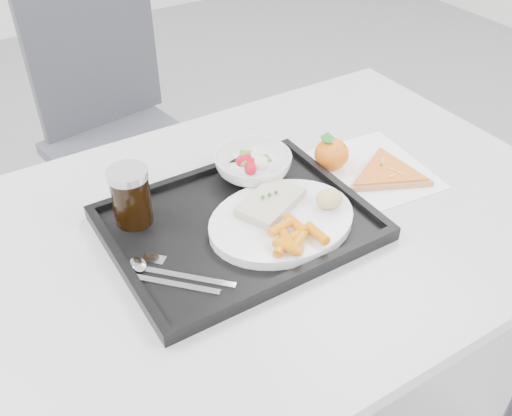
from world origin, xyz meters
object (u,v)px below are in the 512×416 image
at_px(table, 262,246).
at_px(tray, 239,225).
at_px(cola_glass, 131,195).
at_px(salad_bowl, 253,165).
at_px(tangerine, 332,154).
at_px(pizza_slice, 388,173).
at_px(dinner_plate, 282,221).
at_px(chair, 115,117).

height_order(table, tray, tray).
bearing_deg(cola_glass, table, -26.42).
bearing_deg(table, salad_bowl, 66.81).
bearing_deg(tangerine, tray, -165.58).
bearing_deg(tangerine, salad_bowl, 164.41).
bearing_deg(pizza_slice, dinner_plate, -174.45).
bearing_deg(table, chair, 88.89).
relative_size(chair, tray, 2.07).
xyz_separation_m(table, pizza_slice, (0.29, -0.02, 0.08)).
bearing_deg(cola_glass, tangerine, -4.96).
height_order(chair, tangerine, chair).
distance_m(salad_bowl, tangerine, 0.17).
relative_size(cola_glass, pizza_slice, 0.51).
bearing_deg(tray, salad_bowl, 48.47).
bearing_deg(dinner_plate, chair, 89.57).
distance_m(chair, cola_glass, 0.86).
xyz_separation_m(dinner_plate, tangerine, (0.20, 0.11, 0.01)).
bearing_deg(salad_bowl, pizza_slice, -29.01).
distance_m(dinner_plate, tangerine, 0.23).
height_order(chair, cola_glass, chair).
height_order(chair, tray, chair).
distance_m(table, dinner_plate, 0.10).
relative_size(table, tray, 2.67).
xyz_separation_m(salad_bowl, pizza_slice, (0.24, -0.13, -0.03)).
distance_m(table, cola_glass, 0.27).
bearing_deg(tangerine, cola_glass, 175.04).
bearing_deg(salad_bowl, chair, 92.25).
xyz_separation_m(table, tangerine, (0.21, 0.07, 0.10)).
distance_m(chair, tray, 0.92).
xyz_separation_m(salad_bowl, tangerine, (0.16, -0.04, -0.00)).
bearing_deg(chair, tangerine, -76.90).
distance_m(chair, salad_bowl, 0.82).
xyz_separation_m(dinner_plate, cola_glass, (-0.22, 0.15, 0.05)).
relative_size(tangerine, pizza_slice, 0.40).
height_order(cola_glass, pizza_slice, cola_glass).
relative_size(chair, salad_bowl, 6.11).
xyz_separation_m(table, cola_glass, (-0.21, 0.10, 0.14)).
bearing_deg(dinner_plate, pizza_slice, 5.55).
height_order(salad_bowl, tangerine, tangerine).
height_order(cola_glass, tangerine, cola_glass).
xyz_separation_m(table, dinner_plate, (0.01, -0.05, 0.09)).
distance_m(table, chair, 0.90).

